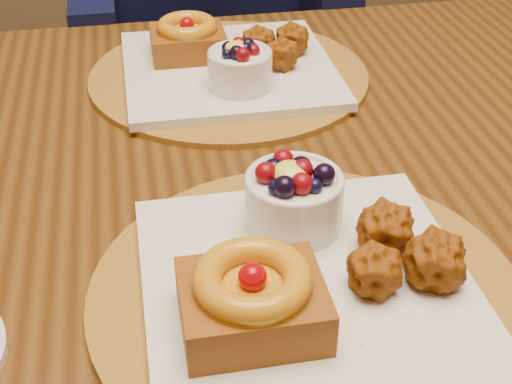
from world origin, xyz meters
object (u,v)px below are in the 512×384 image
at_px(place_setting_far, 228,65).
at_px(chair_far, 221,66).
at_px(place_setting_near, 303,269).
at_px(dining_table, 259,217).

height_order(place_setting_far, chair_far, chair_far).
xyz_separation_m(place_setting_far, chair_far, (0.06, 0.53, -0.25)).
height_order(place_setting_near, place_setting_far, place_setting_near).
distance_m(dining_table, place_setting_near, 0.24).
bearing_deg(dining_table, place_setting_far, 90.56).
xyz_separation_m(dining_table, place_setting_far, (-0.00, 0.22, 0.10)).
xyz_separation_m(place_setting_near, chair_far, (0.06, 0.96, -0.25)).
bearing_deg(chair_far, place_setting_near, -78.03).
bearing_deg(place_setting_near, place_setting_far, 89.89).
xyz_separation_m(place_setting_near, place_setting_far, (0.00, 0.43, -0.00)).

